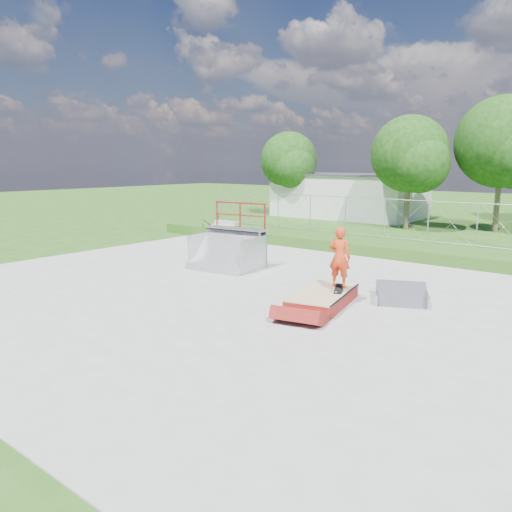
% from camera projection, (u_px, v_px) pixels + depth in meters
% --- Properties ---
extents(ground, '(120.00, 120.00, 0.00)m').
position_uv_depth(ground, '(232.00, 295.00, 14.87)').
color(ground, '#254F16').
rests_on(ground, ground).
extents(concrete_pad, '(20.00, 16.00, 0.04)m').
position_uv_depth(concrete_pad, '(232.00, 295.00, 14.87)').
color(concrete_pad, gray).
rests_on(concrete_pad, ground).
extents(grass_berm, '(24.00, 3.00, 0.50)m').
position_uv_depth(grass_berm, '(374.00, 246.00, 22.12)').
color(grass_berm, '#254F16').
rests_on(grass_berm, ground).
extents(grind_box, '(1.82, 2.87, 0.39)m').
position_uv_depth(grind_box, '(323.00, 299.00, 13.72)').
color(grind_box, maroon).
rests_on(grind_box, concrete_pad).
extents(quarter_pipe, '(2.59, 2.26, 2.40)m').
position_uv_depth(quarter_pipe, '(225.00, 237.00, 18.34)').
color(quarter_pipe, '#9EA1A6').
rests_on(quarter_pipe, concrete_pad).
extents(flat_bank_ramp, '(1.92, 1.97, 0.43)m').
position_uv_depth(flat_bank_ramp, '(401.00, 295.00, 14.06)').
color(flat_bank_ramp, '#9EA1A6').
rests_on(flat_bank_ramp, concrete_pad).
extents(skateboard, '(0.53, 0.82, 0.13)m').
position_uv_depth(skateboard, '(339.00, 289.00, 13.82)').
color(skateboard, black).
rests_on(skateboard, grind_box).
extents(skater, '(0.67, 0.50, 1.67)m').
position_uv_depth(skater, '(340.00, 260.00, 13.67)').
color(skater, red).
rests_on(skater, grind_box).
extents(concrete_stairs, '(1.50, 1.60, 0.80)m').
position_uv_depth(concrete_stairs, '(220.00, 229.00, 26.70)').
color(concrete_stairs, gray).
rests_on(concrete_stairs, ground).
extents(chain_link_fence, '(20.00, 0.06, 1.80)m').
position_uv_depth(chain_link_fence, '(385.00, 218.00, 22.67)').
color(chain_link_fence, '#9C9EA4').
rests_on(chain_link_fence, grass_berm).
extents(utility_building_flat, '(10.00, 6.00, 3.00)m').
position_uv_depth(utility_building_flat, '(349.00, 196.00, 36.39)').
color(utility_building_flat, silver).
rests_on(utility_building_flat, ground).
extents(tree_left_near, '(4.76, 4.48, 6.65)m').
position_uv_depth(tree_left_near, '(412.00, 157.00, 28.86)').
color(tree_left_near, brown).
rests_on(tree_left_near, ground).
extents(tree_center, '(5.44, 5.12, 7.60)m').
position_uv_depth(tree_center, '(507.00, 145.00, 27.48)').
color(tree_center, brown).
rests_on(tree_center, ground).
extents(tree_left_far, '(4.42, 4.16, 6.18)m').
position_uv_depth(tree_left_far, '(290.00, 162.00, 36.61)').
color(tree_left_far, brown).
rests_on(tree_left_far, ground).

